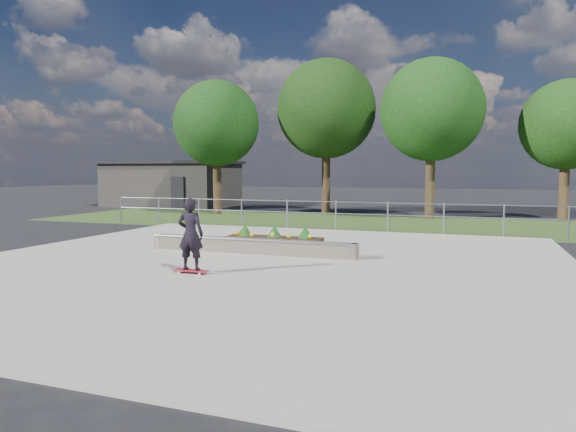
# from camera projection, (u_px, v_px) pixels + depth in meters

# --- Properties ---
(ground) EXTENTS (120.00, 120.00, 0.00)m
(ground) POSITION_uv_depth(u_px,v_px,m) (260.00, 264.00, 12.83)
(ground) COLOR black
(ground) RESTS_ON ground
(grass_verge) EXTENTS (30.00, 8.00, 0.02)m
(grass_verge) POSITION_uv_depth(u_px,v_px,m) (355.00, 223.00, 23.14)
(grass_verge) COLOR #2D461C
(grass_verge) RESTS_ON ground
(concrete_slab) EXTENTS (15.00, 15.00, 0.06)m
(concrete_slab) POSITION_uv_depth(u_px,v_px,m) (260.00, 263.00, 12.83)
(concrete_slab) COLOR #9A9589
(concrete_slab) RESTS_ON ground
(fence) EXTENTS (20.06, 0.06, 1.20)m
(fence) POSITION_uv_depth(u_px,v_px,m) (336.00, 212.00, 19.79)
(fence) COLOR gray
(fence) RESTS_ON ground
(building) EXTENTS (8.40, 5.40, 3.00)m
(building) POSITION_uv_depth(u_px,v_px,m) (172.00, 183.00, 34.29)
(building) COLOR #292625
(building) RESTS_ON ground
(tree_far_left) EXTENTS (4.55, 4.55, 7.15)m
(tree_far_left) POSITION_uv_depth(u_px,v_px,m) (216.00, 124.00, 27.29)
(tree_far_left) COLOR #322114
(tree_far_left) RESTS_ON ground
(tree_mid_left) EXTENTS (5.25, 5.25, 8.25)m
(tree_mid_left) POSITION_uv_depth(u_px,v_px,m) (326.00, 109.00, 27.24)
(tree_mid_left) COLOR black
(tree_mid_left) RESTS_ON ground
(tree_mid_right) EXTENTS (4.90, 4.90, 7.70)m
(tree_mid_right) POSITION_uv_depth(u_px,v_px,m) (432.00, 110.00, 24.48)
(tree_mid_right) COLOR #342414
(tree_mid_right) RESTS_ON ground
(tree_far_right) EXTENTS (4.20, 4.20, 6.60)m
(tree_far_right) POSITION_uv_depth(u_px,v_px,m) (567.00, 125.00, 23.92)
(tree_far_right) COLOR #382616
(tree_far_right) RESTS_ON ground
(grind_ledge) EXTENTS (6.00, 0.44, 0.43)m
(grind_ledge) POSITION_uv_depth(u_px,v_px,m) (251.00, 246.00, 14.21)
(grind_ledge) COLOR brown
(grind_ledge) RESTS_ON concrete_slab
(planter_bed) EXTENTS (3.00, 1.20, 0.61)m
(planter_bed) POSITION_uv_depth(u_px,v_px,m) (272.00, 240.00, 15.64)
(planter_bed) COLOR black
(planter_bed) RESTS_ON concrete_slab
(skateboarder) EXTENTS (0.80, 0.45, 1.68)m
(skateboarder) POSITION_uv_depth(u_px,v_px,m) (191.00, 235.00, 11.30)
(skateboarder) COLOR silver
(skateboarder) RESTS_ON concrete_slab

